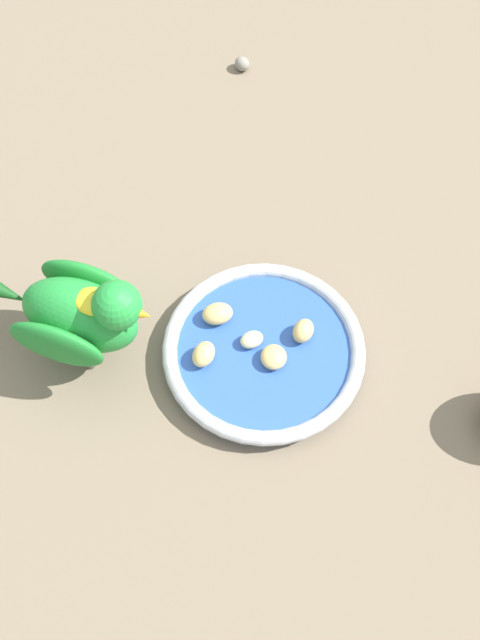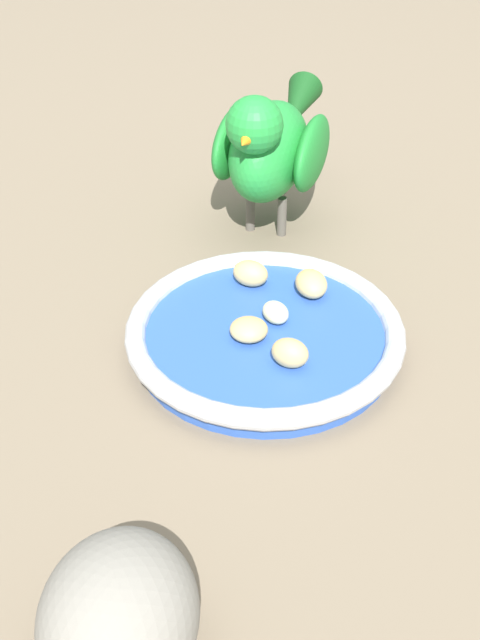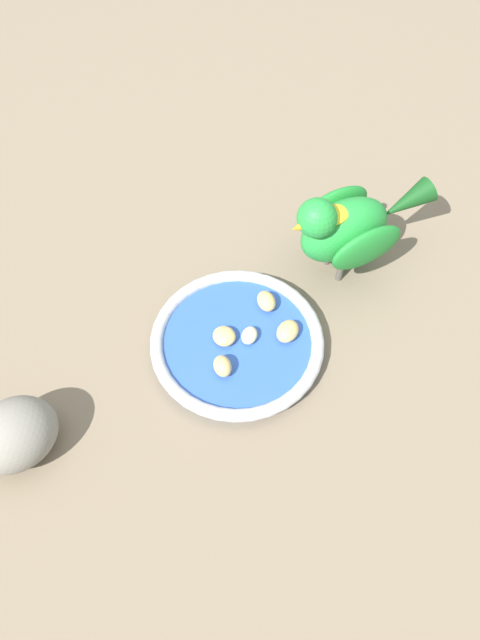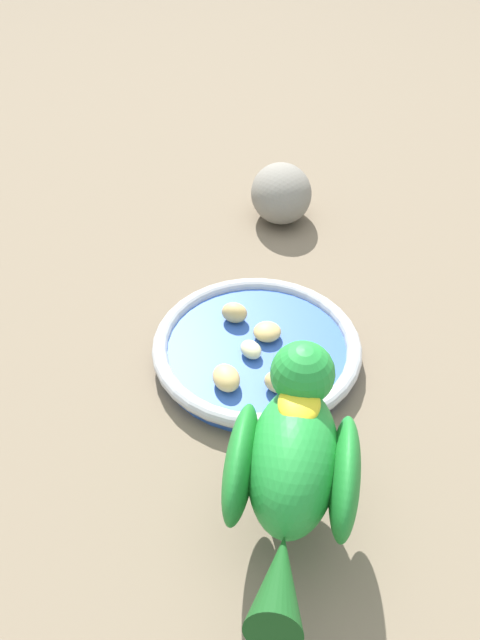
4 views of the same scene
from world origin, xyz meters
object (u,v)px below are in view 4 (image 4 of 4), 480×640
at_px(feeding_bowl, 257,348).
at_px(apple_piece_2, 234,313).
at_px(apple_piece_4, 251,350).
at_px(apple_piece_3, 226,378).
at_px(apple_piece_0, 267,332).
at_px(parrot, 293,460).
at_px(rock_large, 281,193).
at_px(apple_piece_1, 284,381).

distance_m(feeding_bowl, apple_piece_2, 0.05).
bearing_deg(apple_piece_4, apple_piece_3, -49.11).
relative_size(apple_piece_0, apple_piece_3, 0.88).
distance_m(apple_piece_4, parrot, 0.18).
height_order(apple_piece_3, apple_piece_4, apple_piece_3).
bearing_deg(rock_large, apple_piece_3, -30.25).
relative_size(feeding_bowl, parrot, 1.07).
height_order(apple_piece_2, apple_piece_3, apple_piece_2).
relative_size(apple_piece_0, apple_piece_4, 1.16).
bearing_deg(parrot, feeding_bowl, 15.52).
bearing_deg(apple_piece_0, apple_piece_3, -50.31).
distance_m(apple_piece_2, parrot, 0.23).
bearing_deg(feeding_bowl, apple_piece_0, 119.45).
xyz_separation_m(apple_piece_0, apple_piece_1, (0.07, -0.01, 0.00)).
xyz_separation_m(apple_piece_3, parrot, (0.14, 0.01, 0.06)).
distance_m(apple_piece_0, apple_piece_1, 0.07).
height_order(apple_piece_0, apple_piece_1, apple_piece_1).
height_order(apple_piece_2, apple_piece_4, apple_piece_2).
xyz_separation_m(apple_piece_2, apple_piece_3, (0.08, -0.03, -0.00)).
bearing_deg(parrot, apple_piece_1, 7.96).
height_order(apple_piece_1, parrot, parrot).
bearing_deg(parrot, apple_piece_3, 30.42).
bearing_deg(apple_piece_1, apple_piece_2, -172.64).
height_order(apple_piece_0, parrot, parrot).
xyz_separation_m(apple_piece_1, rock_large, (-0.30, 0.11, 0.01)).
height_order(feeding_bowl, apple_piece_3, apple_piece_3).
bearing_deg(feeding_bowl, apple_piece_1, 3.15).
bearing_deg(apple_piece_2, rock_large, 146.91).
relative_size(apple_piece_1, apple_piece_4, 1.19).
xyz_separation_m(apple_piece_0, rock_large, (-0.23, 0.10, 0.01)).
xyz_separation_m(apple_piece_1, apple_piece_3, (-0.02, -0.05, -0.00)).
distance_m(feeding_bowl, rock_large, 0.27).
relative_size(apple_piece_0, apple_piece_2, 1.04).
bearing_deg(apple_piece_0, apple_piece_1, -7.92).
distance_m(apple_piece_0, parrot, 0.20).
xyz_separation_m(apple_piece_1, apple_piece_2, (-0.10, -0.01, 0.00)).
bearing_deg(apple_piece_1, parrot, -19.72).
distance_m(apple_piece_0, apple_piece_4, 0.03).
bearing_deg(rock_large, parrot, -20.54).
distance_m(apple_piece_0, rock_large, 0.25).
bearing_deg(parrot, apple_piece_0, 12.20).
height_order(apple_piece_4, rock_large, rock_large).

